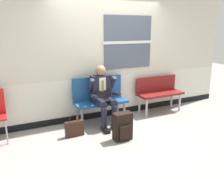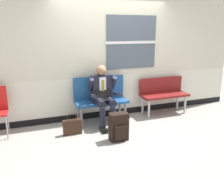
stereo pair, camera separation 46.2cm
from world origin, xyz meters
name	(u,v)px [view 2 (the right image)]	position (x,y,z in m)	size (l,w,h in m)	color
ground_plane	(123,128)	(0.00, 0.00, 0.00)	(18.00, 18.00, 0.00)	gray
station_wall	(111,48)	(0.01, 0.78, 1.53)	(6.27, 0.17, 3.07)	beige
bench_with_person	(100,96)	(-0.32, 0.51, 0.54)	(1.10, 0.42, 0.96)	navy
bench_empty	(163,92)	(1.20, 0.50, 0.50)	(1.11, 0.42, 0.83)	maroon
person_seated	(103,94)	(-0.32, 0.31, 0.65)	(0.57, 0.70, 1.22)	#1E1E2D
backpack	(119,127)	(-0.28, -0.46, 0.25)	(0.32, 0.22, 0.50)	black
handbag	(72,127)	(-1.01, 0.05, 0.16)	(0.35, 0.09, 0.43)	#331E14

